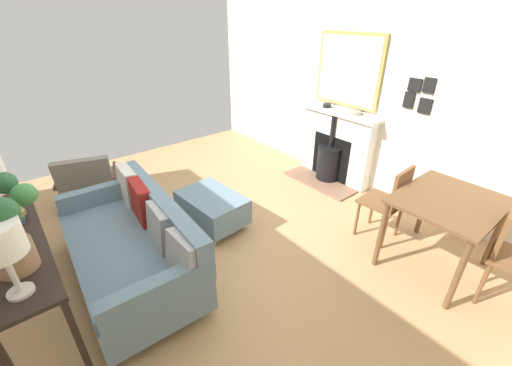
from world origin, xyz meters
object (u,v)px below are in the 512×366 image
dining_chair_by_back_wall (510,251)px  mantel_bowl_near (327,105)px  console_table (15,251)px  dining_table (447,209)px  potted_plant (2,224)px  book_stack (6,218)px  ottoman (212,207)px  fireplace (334,151)px  dining_chair_near_fireplace (390,199)px  armchair_accent (87,179)px  sofa (134,244)px  mantel_bowl_far (355,113)px

dining_chair_by_back_wall → mantel_bowl_near: bearing=-106.1°
console_table → dining_table: (-3.08, 1.70, -0.05)m
potted_plant → book_stack: (0.03, -0.65, -0.30)m
ottoman → dining_table: dining_table is taller
fireplace → ottoman: fireplace is taller
console_table → dining_chair_near_fireplace: 3.31m
armchair_accent → sofa: bearing=90.6°
mantel_bowl_far → dining_chair_by_back_wall: mantel_bowl_far is taller
dining_table → dining_chair_near_fireplace: (-0.01, -0.53, -0.14)m
dining_table → dining_chair_by_back_wall: (0.01, 0.53, -0.12)m
sofa → dining_chair_by_back_wall: size_ratio=2.04×
book_stack → dining_chair_near_fireplace: 3.42m
armchair_accent → dining_table: (-2.29, 3.19, 0.23)m
fireplace → potted_plant: 3.87m
potted_plant → dining_table: 3.37m
console_table → dining_table: size_ratio=1.72×
armchair_accent → dining_chair_near_fireplace: 3.52m
armchair_accent → fireplace: bearing=155.8°
console_table → book_stack: (-0.00, -0.28, 0.13)m
mantel_bowl_far → ottoman: (2.03, -0.35, -0.82)m
dining_chair_by_back_wall → mantel_bowl_far: bearing=-109.3°
ottoman → console_table: (1.78, 0.24, 0.46)m
mantel_bowl_near → sofa: (3.01, 0.35, -0.71)m
sofa → console_table: bearing=0.1°
fireplace → dining_chair_near_fireplace: (0.71, 1.30, 0.07)m
sofa → dining_chair_near_fireplace: size_ratio=2.07×
sofa → book_stack: 0.98m
mantel_bowl_far → dining_chair_near_fireplace: mantel_bowl_far is taller
ottoman → armchair_accent: 1.61m
sofa → dining_chair_near_fireplace: (-2.28, 1.17, 0.16)m
fireplace → dining_table: fireplace is taller
potted_plant → book_stack: 0.71m
mantel_bowl_near → armchair_accent: bearing=-20.6°
potted_plant → dining_chair_by_back_wall: potted_plant is taller
dining_table → dining_chair_by_back_wall: size_ratio=1.07×
potted_plant → dining_table: size_ratio=0.64×
book_stack → dining_table: (-3.08, 1.98, -0.18)m
potted_plant → console_table: bearing=-85.3°
sofa → book_stack: book_stack is taller
dining_chair_by_back_wall → armchair_accent: bearing=-58.4°
fireplace → sofa: 3.00m
fireplace → book_stack: (3.80, -0.15, 0.38)m
book_stack → potted_plant: bearing=92.4°
console_table → book_stack: book_stack is taller
ottoman → dining_chair_by_back_wall: dining_chair_by_back_wall is taller
potted_plant → dining_chair_near_fireplace: (-3.06, 0.80, -0.62)m
mantel_bowl_far → dining_chair_by_back_wall: 2.31m
dining_chair_near_fireplace → dining_chair_by_back_wall: size_ratio=0.99×
mantel_bowl_near → dining_table: (0.73, 2.05, -0.41)m
fireplace → book_stack: bearing=-2.2°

